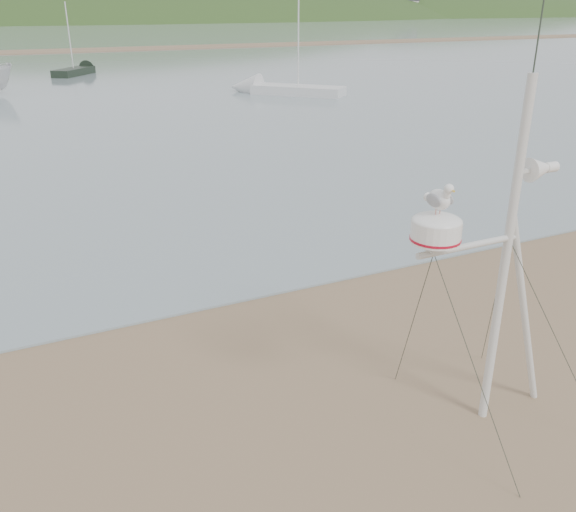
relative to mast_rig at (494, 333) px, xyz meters
name	(u,v)px	position (x,y,z in m)	size (l,w,h in m)	color
hill_ridge	(40,79)	(13.85, 235.35, -20.93)	(620.00, 180.00, 80.00)	#243C18
mast_rig	(494,333)	(0.00, 0.00, 0.00)	(2.27, 2.42, 5.11)	silver
sailboat_white_near	(269,89)	(10.03, 28.75, -0.93)	(5.95, 6.27, 6.91)	silver
sailboat_dark_mid	(82,70)	(1.94, 44.85, -0.93)	(4.28, 5.07, 5.40)	black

